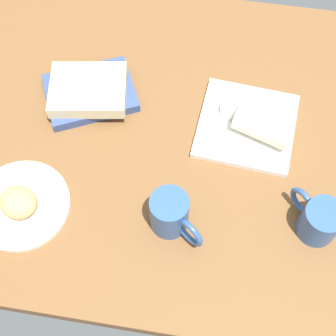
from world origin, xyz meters
The scene contains 9 objects.
dining_table centered at (0.00, 0.00, 2.00)cm, with size 110.00×90.00×4.00cm, color brown.
round_plate centered at (-24.88, -23.76, 4.70)cm, with size 21.05×21.05×1.40cm, color silver.
scone_pastry centered at (-24.48, -24.50, 7.94)cm, with size 8.12×7.35×5.08cm, color tan.
square_plate centered at (21.15, 4.06, 4.80)cm, with size 21.96×21.96×1.60cm, color white.
sauce_cup centered at (16.94, 6.65, 6.88)cm, with size 4.76×4.76×2.37cm.
breakfast_wrap centered at (24.51, 1.99, 8.86)cm, with size 6.51×6.51×12.71cm, color beige.
book_stack centered at (-16.77, 6.46, 6.77)cm, with size 25.51×23.11×5.93cm.
coffee_mug centered at (37.45, -18.70, 8.58)cm, with size 10.60×10.88×8.95cm.
second_mug centered at (7.52, -22.59, 9.24)cm, with size 11.86×10.11×10.28cm.
Camera 1 is at (13.18, -61.27, 103.74)cm, focal length 53.62 mm.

